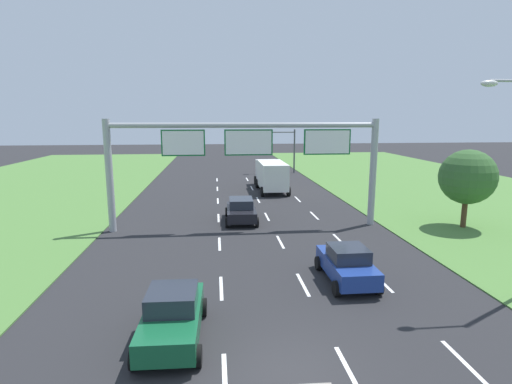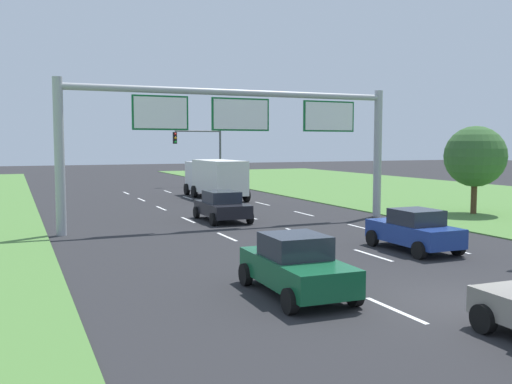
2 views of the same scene
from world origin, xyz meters
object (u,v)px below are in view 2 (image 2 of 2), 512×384
at_px(car_lead_silver, 414,230).
at_px(traffic_light_mast, 201,146).
at_px(sign_gantry, 241,126).
at_px(roadside_tree_mid, 475,157).
at_px(car_near_red, 222,206).
at_px(box_truck, 215,177).
at_px(car_far_ahead, 296,266).

distance_m(car_lead_silver, traffic_light_mast, 35.10).
xyz_separation_m(sign_gantry, roadside_tree_mid, (13.86, -1.45, -1.60)).
bearing_deg(car_near_red, car_lead_silver, -68.57).
relative_size(box_truck, traffic_light_mast, 1.43).
bearing_deg(box_truck, roadside_tree_mid, -54.81).
height_order(car_lead_silver, box_truck, box_truck).
height_order(sign_gantry, roadside_tree_mid, sign_gantry).
relative_size(car_near_red, roadside_tree_mid, 0.83).
xyz_separation_m(car_lead_silver, roadside_tree_mid, (10.36, 7.64, 2.54)).
xyz_separation_m(car_near_red, box_truck, (3.70, 11.85, 0.80)).
bearing_deg(sign_gantry, roadside_tree_mid, -5.99).
relative_size(car_near_red, car_lead_silver, 1.07).
bearing_deg(car_lead_silver, traffic_light_mast, 85.61).
height_order(traffic_light_mast, roadside_tree_mid, traffic_light_mast).
relative_size(box_truck, roadside_tree_mid, 1.57).
bearing_deg(roadside_tree_mid, car_near_red, 167.50).
xyz_separation_m(box_truck, roadside_tree_mid, (10.56, -15.01, 1.75)).
bearing_deg(car_near_red, car_far_ahead, -100.59).
bearing_deg(box_truck, traffic_light_mast, 76.96).
bearing_deg(car_far_ahead, box_truck, 77.02).
bearing_deg(car_lead_silver, car_near_red, 109.82).
relative_size(sign_gantry, traffic_light_mast, 3.08).
bearing_deg(car_far_ahead, roadside_tree_mid, 35.04).
relative_size(car_lead_silver, car_far_ahead, 0.95).
relative_size(car_far_ahead, roadside_tree_mid, 0.82).
bearing_deg(sign_gantry, car_near_red, 103.21).
height_order(car_far_ahead, roadside_tree_mid, roadside_tree_mid).
bearing_deg(car_near_red, traffic_light_mast, 76.34).
bearing_deg(box_truck, car_near_red, -107.28).
xyz_separation_m(box_truck, traffic_light_mast, (2.84, 12.22, 2.27)).
bearing_deg(traffic_light_mast, sign_gantry, -103.40).
bearing_deg(roadside_tree_mid, sign_gantry, 174.01).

